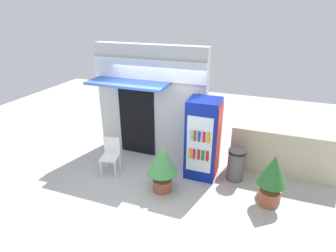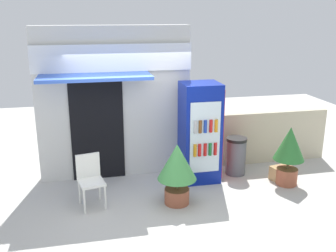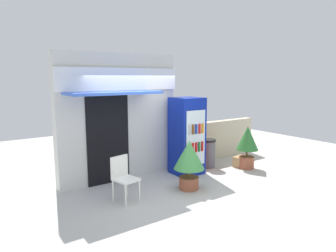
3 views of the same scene
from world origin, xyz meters
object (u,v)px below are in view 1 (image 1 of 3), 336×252
plastic_chair (111,153)px  potted_plant_curbside (273,176)px  trash_bin (236,165)px  potted_plant_near_shop (162,164)px  drink_cooler (203,139)px  cardboard_box (269,193)px

plastic_chair → potted_plant_curbside: size_ratio=0.77×
trash_bin → potted_plant_near_shop: bearing=-146.0°
drink_cooler → plastic_chair: (-2.15, -0.64, -0.46)m
potted_plant_curbside → trash_bin: bearing=138.3°
drink_cooler → trash_bin: (0.81, 0.09, -0.59)m
potted_plant_near_shop → plastic_chair: bearing=169.3°
drink_cooler → potted_plant_curbside: bearing=-20.8°
drink_cooler → potted_plant_near_shop: (-0.68, -0.92, -0.30)m
drink_cooler → plastic_chair: 2.29m
drink_cooler → plastic_chair: drink_cooler is taller
drink_cooler → plastic_chair: bearing=-163.5°
plastic_chair → potted_plant_curbside: potted_plant_curbside is taller
potted_plant_curbside → drink_cooler: bearing=159.2°
trash_bin → cardboard_box: bearing=-32.5°
drink_cooler → potted_plant_near_shop: size_ratio=1.79×
drink_cooler → cardboard_box: drink_cooler is taller
potted_plant_near_shop → potted_plant_curbside: bearing=7.7°
potted_plant_near_shop → potted_plant_curbside: 2.30m
plastic_chair → potted_plant_curbside: bearing=0.5°
trash_bin → potted_plant_curbside: bearing=-41.7°
potted_plant_near_shop → potted_plant_curbside: potted_plant_curbside is taller
plastic_chair → potted_plant_near_shop: bearing=-10.7°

